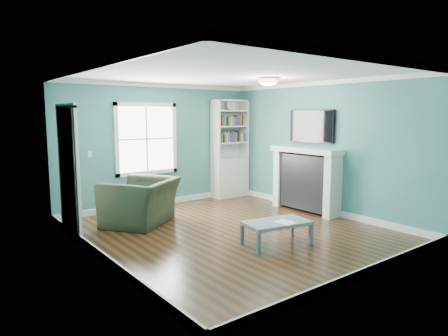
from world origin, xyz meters
TOP-DOWN VIEW (x-y plane):
  - floor at (0.00, 0.00)m, footprint 5.00×5.00m
  - room_walls at (0.00, 0.00)m, footprint 5.00×5.00m
  - trim at (0.00, 0.00)m, footprint 4.50×5.00m
  - window at (-0.30, 2.49)m, footprint 1.40×0.06m
  - bookshelf at (1.77, 2.30)m, footprint 0.90×0.35m
  - fireplace at (2.08, 0.20)m, footprint 0.44×1.58m
  - tv at (2.20, 0.20)m, footprint 0.06×1.10m
  - door at (-2.22, 1.40)m, footprint 0.12×0.98m
  - ceiling_fixture at (0.90, 0.10)m, footprint 0.38×0.38m
  - light_switch at (-1.50, 2.48)m, footprint 0.08×0.01m
  - recliner at (-1.00, 1.36)m, footprint 1.48×1.38m
  - coffee_table at (0.11, -0.95)m, footprint 1.07×0.71m
  - paper_sheet at (0.17, -1.08)m, footprint 0.25×0.31m

SIDE VIEW (x-z plane):
  - floor at x=0.00m, z-range 0.00..0.00m
  - coffee_table at x=0.11m, z-range 0.13..0.49m
  - paper_sheet at x=0.17m, z-range 0.36..0.36m
  - recliner at x=-1.00m, z-range 0.00..1.08m
  - fireplace at x=2.08m, z-range -0.01..1.29m
  - bookshelf at x=1.77m, z-range -0.23..2.08m
  - door at x=-2.22m, z-range -0.01..2.16m
  - light_switch at x=-1.50m, z-range 1.14..1.26m
  - trim at x=0.00m, z-range -0.06..2.54m
  - window at x=-0.30m, z-range 0.70..2.20m
  - room_walls at x=0.00m, z-range -0.92..4.08m
  - tv at x=2.20m, z-range 1.40..2.05m
  - ceiling_fixture at x=0.90m, z-range 2.47..2.63m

